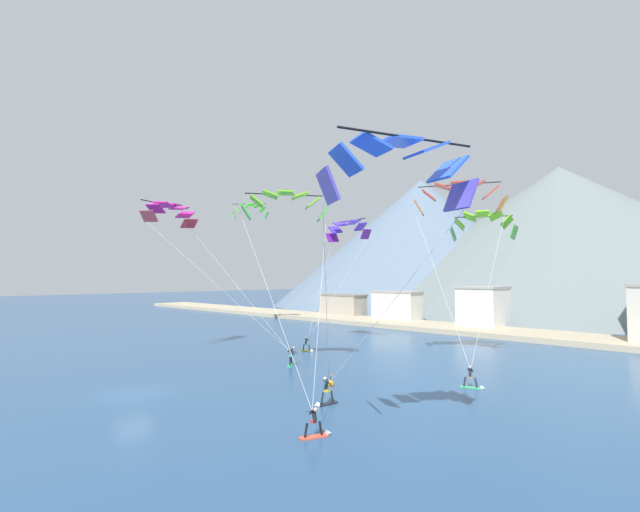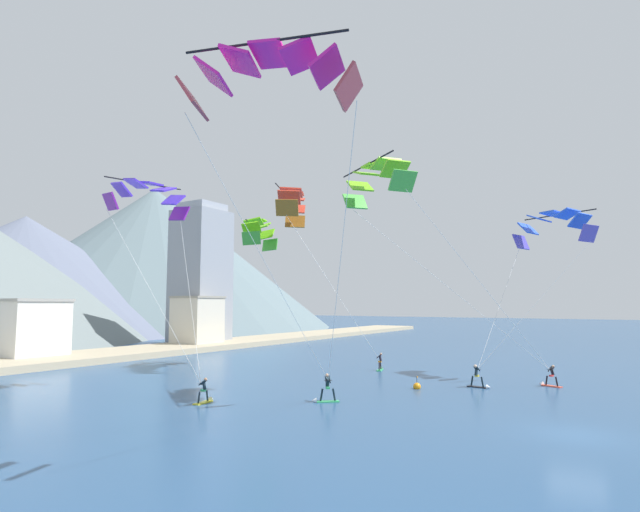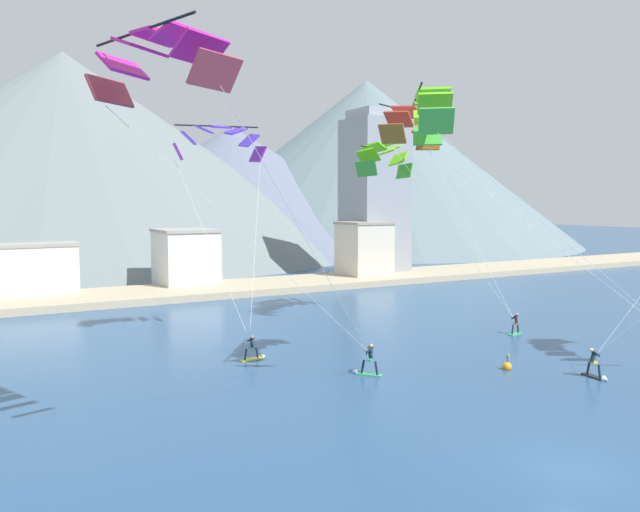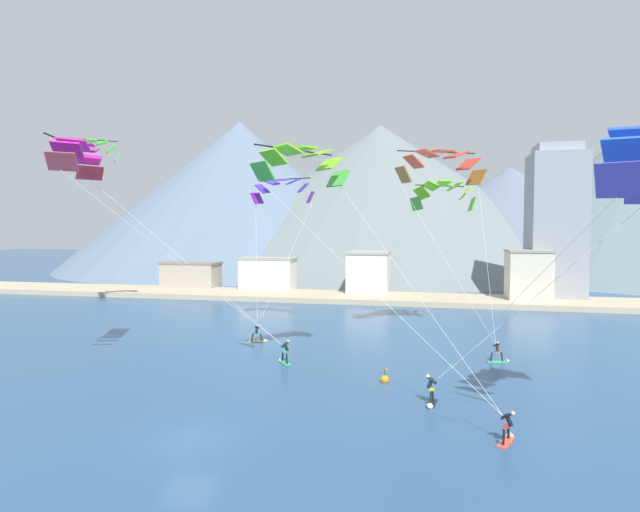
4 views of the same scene
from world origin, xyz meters
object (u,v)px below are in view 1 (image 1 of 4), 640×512
at_px(parafoil_kite_near_lead, 398,165).
at_px(parafoil_kite_distant_high_outer, 483,223).
at_px(kitesurfer_near_trail, 318,428).
at_px(kitesurfer_far_right, 291,359).
at_px(race_marker_buoy, 330,384).
at_px(kitesurfer_near_lead, 324,396).
at_px(kitesurfer_far_left, 308,347).
at_px(parafoil_kite_far_right, 171,212).
at_px(parafoil_kite_far_left, 347,228).
at_px(parafoil_kite_distant_low_drift, 250,209).
at_px(parafoil_kite_mid_center, 459,194).
at_px(parafoil_kite_near_trail, 285,203).
at_px(kitesurfer_mid_center, 474,382).

distance_m(parafoil_kite_near_lead, parafoil_kite_distant_high_outer, 27.27).
height_order(kitesurfer_near_trail, kitesurfer_far_right, kitesurfer_far_right).
relative_size(parafoil_kite_distant_high_outer, race_marker_buoy, 6.22).
bearing_deg(kitesurfer_near_lead, parafoil_kite_near_lead, -27.09).
relative_size(kitesurfer_far_left, parafoil_kite_distant_high_outer, 0.28).
bearing_deg(kitesurfer_far_right, parafoil_kite_far_right, -157.07).
xyz_separation_m(kitesurfer_near_lead, parafoil_kite_far_left, (-14.40, 19.47, 13.46)).
relative_size(kitesurfer_near_lead, parafoil_kite_far_right, 0.12).
distance_m(parafoil_kite_far_right, parafoil_kite_distant_low_drift, 26.70).
bearing_deg(parafoil_kite_mid_center, kitesurfer_far_right, -136.98).
height_order(kitesurfer_near_trail, parafoil_kite_near_trail, parafoil_kite_near_trail).
relative_size(kitesurfer_near_lead, race_marker_buoy, 1.75).
xyz_separation_m(kitesurfer_near_lead, kitesurfer_far_right, (-10.59, 6.88, 0.04)).
xyz_separation_m(kitesurfer_far_right, parafoil_kite_near_lead, (19.08, -11.23, 12.31)).
xyz_separation_m(parafoil_kite_far_left, race_marker_buoy, (11.51, -15.72, -13.82)).
xyz_separation_m(parafoil_kite_near_trail, parafoil_kite_distant_low_drift, (-30.07, 18.91, 5.03)).
distance_m(kitesurfer_far_left, parafoil_kite_distant_high_outer, 22.35).
bearing_deg(parafoil_kite_mid_center, kitesurfer_far_left, -164.02).
relative_size(kitesurfer_far_left, parafoil_kite_mid_center, 0.11).
relative_size(kitesurfer_mid_center, parafoil_kite_far_right, 0.12).
bearing_deg(parafoil_kite_near_lead, parafoil_kite_far_left, 133.87).
bearing_deg(parafoil_kite_distant_low_drift, parafoil_kite_far_right, -54.98).
bearing_deg(parafoil_kite_distant_high_outer, kitesurfer_near_lead, -93.01).
distance_m(kitesurfer_near_lead, parafoil_kite_distant_low_drift, 48.66).
relative_size(kitesurfer_near_lead, kitesurfer_far_right, 0.99).
distance_m(kitesurfer_far_left, parafoil_kite_near_trail, 17.74).
distance_m(kitesurfer_far_left, parafoil_kite_mid_center, 22.27).
bearing_deg(parafoil_kite_mid_center, parafoil_kite_distant_low_drift, 172.05).
bearing_deg(parafoil_kite_far_left, kitesurfer_near_trail, -52.91).
height_order(kitesurfer_mid_center, parafoil_kite_near_lead, parafoil_kite_near_lead).
bearing_deg(parafoil_kite_far_left, kitesurfer_mid_center, -24.98).
bearing_deg(parafoil_kite_far_left, kitesurfer_near_lead, -53.51).
height_order(kitesurfer_mid_center, parafoil_kite_far_right, parafoil_kite_far_right).
height_order(parafoil_kite_near_lead, parafoil_kite_near_trail, parafoil_kite_near_trail).
bearing_deg(kitesurfer_near_trail, kitesurfer_mid_center, 83.88).
xyz_separation_m(kitesurfer_far_right, parafoil_kite_distant_low_drift, (-27.90, 16.13, 18.86)).
bearing_deg(race_marker_buoy, kitesurfer_far_left, 141.63).
relative_size(kitesurfer_far_right, parafoil_kite_mid_center, 0.11).
bearing_deg(parafoil_kite_far_right, kitesurfer_mid_center, 17.42).
height_order(kitesurfer_near_lead, kitesurfer_far_right, kitesurfer_far_right).
height_order(kitesurfer_near_lead, parafoil_kite_near_trail, parafoil_kite_near_trail).
bearing_deg(kitesurfer_near_lead, kitesurfer_far_right, 146.97).
bearing_deg(kitesurfer_far_left, kitesurfer_far_right, -56.52).
height_order(kitesurfer_far_left, parafoil_kite_near_lead, parafoil_kite_near_lead).
bearing_deg(parafoil_kite_distant_high_outer, kitesurfer_near_trail, -84.86).
bearing_deg(parafoil_kite_far_left, kitesurfer_far_left, -92.59).
bearing_deg(kitesurfer_mid_center, race_marker_buoy, -140.11).
xyz_separation_m(parafoil_kite_mid_center, parafoil_kite_far_left, (-15.22, 1.94, -1.81)).
distance_m(kitesurfer_far_right, parafoil_kite_mid_center, 21.80).
xyz_separation_m(parafoil_kite_far_left, parafoil_kite_distant_low_drift, (-24.08, 3.55, 5.44)).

